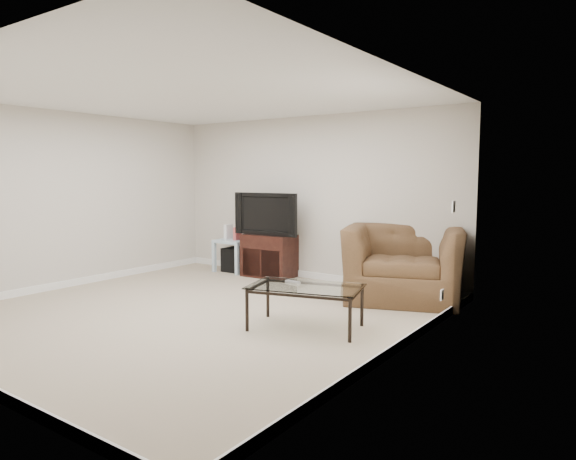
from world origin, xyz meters
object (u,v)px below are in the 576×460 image
Objects in this scene: side_table at (235,255)px; subwoofer at (238,260)px; tv_stand at (271,255)px; television at (269,214)px; recliner at (403,250)px; coffee_table at (305,307)px.

subwoofer is (0.03, 0.02, -0.08)m from side_table.
television reaches higher than tv_stand.
tv_stand reaches higher than subwoofer.
side_table is 3.10m from recliner.
television is at bearing 134.87° from coffee_table.
television is at bearing 155.06° from recliner.
side_table is 0.48× the size of coffee_table.
recliner is (2.32, -0.20, -0.37)m from television.
recliner reaches higher than coffee_table.
tv_stand is at bearing 90.90° from television.
tv_stand is 0.70× the size of coffee_table.
tv_stand is 0.67m from television.
recliner is (3.06, -0.23, 0.37)m from side_table.
recliner reaches higher than subwoofer.
recliner is (3.03, -0.25, 0.45)m from subwoofer.
subwoofer is at bearing 173.32° from television.
recliner is 1.26× the size of coffee_table.
television is 1.05m from side_table.
tv_stand is 0.75m from side_table.
recliner is 1.89m from coffee_table.
coffee_table is at bearing -119.89° from recliner.
recliner is at bearing -4.76° from subwoofer.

